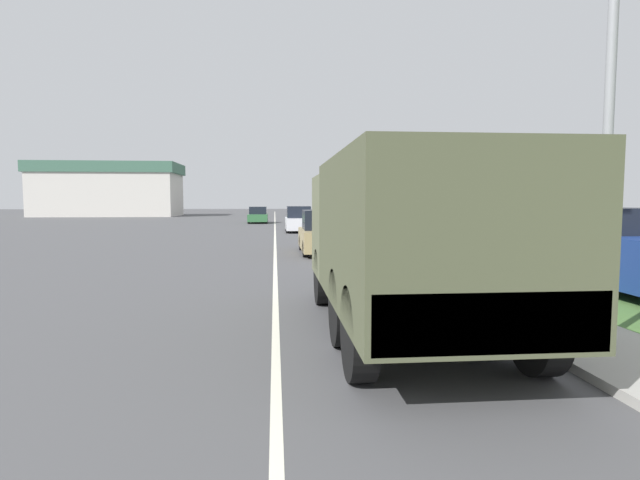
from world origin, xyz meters
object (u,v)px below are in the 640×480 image
at_px(military_truck, 406,235).
at_px(lamp_post, 596,63).
at_px(car_nearest_ahead, 323,234).
at_px(car_third_ahead, 258,216).
at_px(car_second_ahead, 299,221).

height_order(military_truck, lamp_post, lamp_post).
distance_m(car_nearest_ahead, lamp_post, 13.61).
height_order(car_third_ahead, lamp_post, lamp_post).
distance_m(car_third_ahead, lamp_post, 40.73).
relative_size(car_second_ahead, lamp_post, 0.63).
bearing_deg(car_nearest_ahead, car_third_ahead, 97.31).
xyz_separation_m(military_truck, car_nearest_ahead, (-0.14, 12.12, -0.80)).
bearing_deg(car_third_ahead, car_nearest_ahead, -82.69).
relative_size(car_third_ahead, lamp_post, 0.65).
distance_m(car_nearest_ahead, car_second_ahead, 13.68).
relative_size(car_nearest_ahead, lamp_post, 0.65).
bearing_deg(car_third_ahead, lamp_post, -81.36).
xyz_separation_m(car_nearest_ahead, car_third_ahead, (-3.49, 27.19, -0.08)).
bearing_deg(military_truck, car_nearest_ahead, 90.65).
bearing_deg(car_second_ahead, car_nearest_ahead, -88.65).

